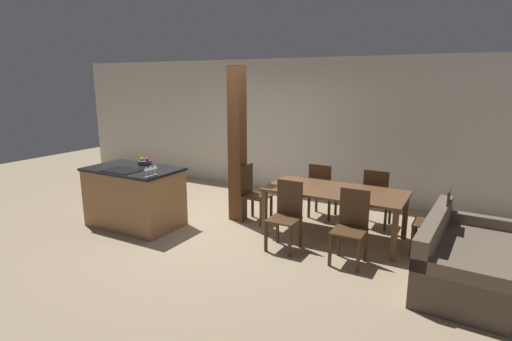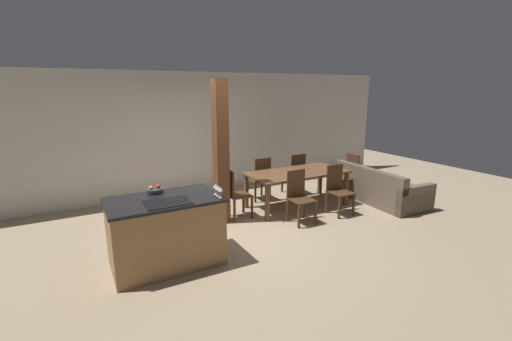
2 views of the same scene
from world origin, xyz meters
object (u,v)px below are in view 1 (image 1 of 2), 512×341
Objects in this scene: dining_chair_head_end at (252,193)px; couch at (463,260)px; dining_chair_near_right at (351,226)px; dining_chair_near_left at (286,214)px; timber_post at (237,145)px; dining_chair_foot_end at (437,221)px; dining_table at (335,195)px; dining_chair_far_left at (322,190)px; dining_chair_far_right at (376,198)px; kitchen_island at (135,197)px; wine_glass_middle at (151,168)px; wine_glass_far at (155,167)px; wine_glass_near at (146,169)px; fruit_bowl at (145,162)px.

dining_chair_head_end is 3.18m from couch.
dining_chair_near_left is at bearing 180.00° from dining_chair_near_right.
dining_chair_foot_end is at bearing 0.40° from timber_post.
dining_chair_far_left is at bearing 122.72° from dining_table.
dining_chair_near_left is 1.00× the size of dining_chair_far_right.
dining_chair_near_left is at bearing 8.51° from kitchen_island.
timber_post is (-0.27, -0.02, 0.77)m from dining_chair_head_end.
dining_table is at bearing -90.00° from dining_chair_foot_end.
wine_glass_middle and wine_glass_far have the same top height.
kitchen_island is 4.44m from dining_chair_foot_end.
wine_glass_far is 2.75m from dining_chair_far_left.
timber_post is at bearing 162.03° from dining_chair_near_right.
wine_glass_far is 2.84m from dining_chair_near_right.
dining_chair_foot_end is at bearing 20.98° from dining_chair_near_left.
wine_glass_near reaches higher than dining_chair_near_right.
dining_chair_near_left is at bearing 1.51° from fruit_bowl.
dining_chair_near_right is 1.00× the size of dining_chair_far_right.
kitchen_island is 1.83m from timber_post.
dining_table is 2.15× the size of dining_chair_head_end.
dining_chair_near_left is at bearing -127.08° from dining_chair_head_end.
wine_glass_near is 0.16× the size of dining_chair_near_right.
dining_table is 1.76m from timber_post.
couch is (0.36, -0.59, -0.23)m from dining_chair_foot_end.
dining_chair_far_left and dining_chair_far_right have the same top height.
dining_chair_far_left is 1.00× the size of dining_chair_foot_end.
timber_post reaches higher than wine_glass_near.
wine_glass_near is at bearing -147.58° from dining_table.
couch is at bearing 2.23° from fruit_bowl.
wine_glass_middle is 0.06× the size of timber_post.
dining_chair_foot_end is (3.65, 1.44, -0.58)m from wine_glass_near.
dining_chair_near_left and dining_chair_near_right have the same top height.
fruit_bowl is at bearing 139.96° from wine_glass_middle.
wine_glass_far is 3.41m from dining_chair_far_right.
dining_chair_far_left is at bearing 35.67° from kitchen_island.
dining_chair_near_right is (2.72, 0.57, -0.58)m from wine_glass_far.
kitchen_island is 0.58× the size of timber_post.
fruit_bowl is 3.76m from dining_chair_far_right.
wine_glass_near is (0.70, -0.67, 0.08)m from fruit_bowl.
dining_chair_far_left is (0.00, 1.41, 0.00)m from dining_chair_near_left.
kitchen_island is 1.57× the size of dining_chair_near_right.
kitchen_island reaches higher than dining_table.
kitchen_island is 4.70m from couch.
kitchen_island reaches higher than dining_chair_near_left.
fruit_bowl is 3.46m from dining_chair_near_right.
dining_chair_near_right is (3.38, 0.37, 0.01)m from kitchen_island.
dining_table is at bearing 122.72° from dining_chair_near_right.
wine_glass_near and wine_glass_far have the same top height.
fruit_bowl reaches higher than kitchen_island.
wine_glass_middle is 2.02m from dining_chair_near_left.
kitchen_island is at bearing 99.10° from couch.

